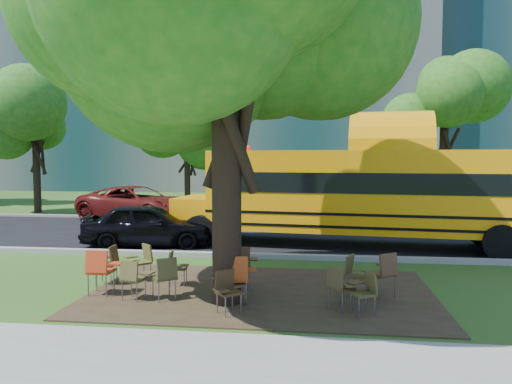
# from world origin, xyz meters

# --- Properties ---
(ground) EXTENTS (160.00, 160.00, 0.00)m
(ground) POSITION_xyz_m (0.00, 0.00, 0.00)
(ground) COLOR #254F18
(ground) RESTS_ON ground
(dirt_patch) EXTENTS (7.00, 4.50, 0.03)m
(dirt_patch) POSITION_xyz_m (1.00, -0.50, 0.01)
(dirt_patch) COLOR #382819
(dirt_patch) RESTS_ON ground
(asphalt_road) EXTENTS (80.00, 8.00, 0.04)m
(asphalt_road) POSITION_xyz_m (0.00, 7.00, 0.02)
(asphalt_road) COLOR black
(asphalt_road) RESTS_ON ground
(kerb_near) EXTENTS (80.00, 0.25, 0.14)m
(kerb_near) POSITION_xyz_m (0.00, 3.00, 0.07)
(kerb_near) COLOR gray
(kerb_near) RESTS_ON ground
(kerb_far) EXTENTS (80.00, 0.25, 0.14)m
(kerb_far) POSITION_xyz_m (0.00, 11.10, 0.07)
(kerb_far) COLOR gray
(kerb_far) RESTS_ON ground
(building_main) EXTENTS (38.00, 16.00, 22.00)m
(building_main) POSITION_xyz_m (-8.00, 36.00, 11.00)
(building_main) COLOR slate
(building_main) RESTS_ON ground
(bg_tree_0) EXTENTS (5.20, 5.20, 7.18)m
(bg_tree_0) POSITION_xyz_m (-12.00, 13.00, 4.57)
(bg_tree_0) COLOR black
(bg_tree_0) RESTS_ON ground
(bg_tree_2) EXTENTS (4.80, 4.80, 6.62)m
(bg_tree_2) POSITION_xyz_m (-5.00, 16.00, 4.21)
(bg_tree_2) COLOR black
(bg_tree_2) RESTS_ON ground
(bg_tree_3) EXTENTS (5.60, 5.60, 7.84)m
(bg_tree_3) POSITION_xyz_m (8.00, 14.00, 5.03)
(bg_tree_3) COLOR black
(bg_tree_3) RESTS_ON ground
(main_tree) EXTENTS (7.20, 7.20, 8.80)m
(main_tree) POSITION_xyz_m (0.43, -1.32, 5.19)
(main_tree) COLOR black
(main_tree) RESTS_ON ground
(school_bus) EXTENTS (12.53, 4.12, 3.01)m
(school_bus) POSITION_xyz_m (4.20, 5.04, 1.74)
(school_bus) COLOR #FF9E08
(school_bus) RESTS_ON ground
(chair_0) EXTENTS (0.60, 0.48, 0.82)m
(chair_0) POSITION_xyz_m (-1.40, -1.41, 0.50)
(chair_0) COLOR brown
(chair_0) RESTS_ON ground
(chair_1) EXTENTS (0.62, 0.56, 0.96)m
(chair_1) POSITION_xyz_m (-2.18, -1.14, 0.59)
(chair_1) COLOR #BD3614
(chair_1) RESTS_ON ground
(chair_2) EXTENTS (0.59, 0.74, 0.87)m
(chair_2) POSITION_xyz_m (-0.78, -1.29, 0.54)
(chair_2) COLOR #44411D
(chair_2) RESTS_ON ground
(chair_3) EXTENTS (0.68, 0.54, 0.80)m
(chair_3) POSITION_xyz_m (0.59, -1.41, 0.49)
(chair_3) COLOR #493E20
(chair_3) RESTS_ON ground
(chair_4) EXTENTS (0.64, 0.64, 0.96)m
(chair_4) POSITION_xyz_m (0.65, -1.38, 0.59)
(chair_4) COLOR #A33D11
(chair_4) RESTS_ON ground
(chair_5) EXTENTS (0.54, 0.68, 0.80)m
(chair_5) POSITION_xyz_m (0.55, -2.01, 0.49)
(chair_5) COLOR #412B17
(chair_5) RESTS_ON ground
(chair_6) EXTENTS (0.61, 0.53, 0.78)m
(chair_6) POSITION_xyz_m (2.98, -1.73, 0.48)
(chair_6) COLOR #48431F
(chair_6) RESTS_ON ground
(chair_7) EXTENTS (0.71, 0.56, 0.83)m
(chair_7) POSITION_xyz_m (2.57, -1.54, 0.51)
(chair_7) COLOR #41361C
(chair_7) RESTS_ON ground
(chair_8) EXTENTS (0.52, 0.57, 0.87)m
(chair_8) POSITION_xyz_m (-2.41, -0.24, 0.54)
(chair_8) COLOR #442C18
(chair_8) RESTS_ON ground
(chair_9) EXTENTS (0.71, 0.57, 0.83)m
(chair_9) POSITION_xyz_m (-1.81, 0.18, 0.51)
(chair_9) COLOR brown
(chair_9) RESTS_ON ground
(chair_10) EXTENTS (0.51, 0.52, 0.79)m
(chair_10) POSITION_xyz_m (-0.90, -0.23, 0.49)
(chair_10) COLOR #473B1E
(chair_10) RESTS_ON ground
(chair_11) EXTENTS (0.62, 0.61, 0.93)m
(chair_11) POSITION_xyz_m (0.55, -0.27, 0.58)
(chair_11) COLOR #422A17
(chair_11) RESTS_ON ground
(chair_12) EXTENTS (0.54, 0.69, 0.85)m
(chair_12) POSITION_xyz_m (2.88, -0.62, 0.53)
(chair_12) COLOR #4C4321
(chair_12) RESTS_ON ground
(chair_13) EXTENTS (0.63, 0.79, 0.94)m
(chair_13) POSITION_xyz_m (3.47, -0.61, 0.58)
(chair_13) COLOR #51341D
(chair_13) RESTS_ON ground
(black_car) EXTENTS (4.23, 2.19, 1.37)m
(black_car) POSITION_xyz_m (-3.12, 4.36, 0.69)
(black_car) COLOR black
(black_car) RESTS_ON ground
(bg_car_red) EXTENTS (5.96, 4.05, 1.52)m
(bg_car_red) POSITION_xyz_m (-5.94, 10.80, 0.76)
(bg_car_red) COLOR #601410
(bg_car_red) RESTS_ON ground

